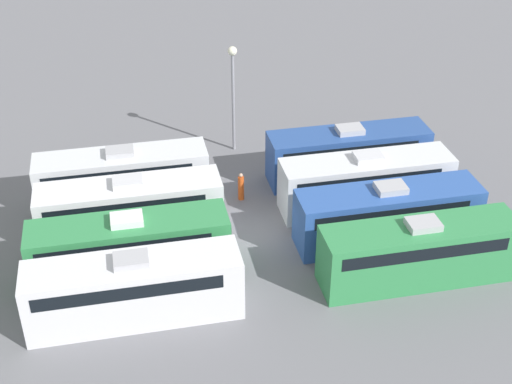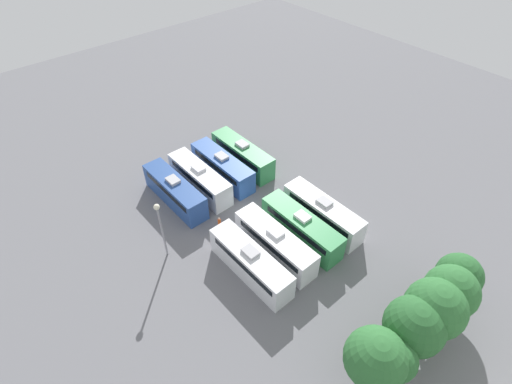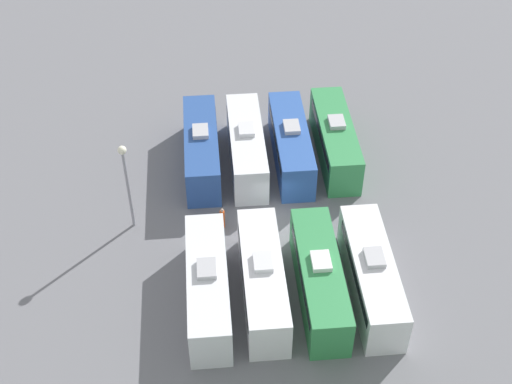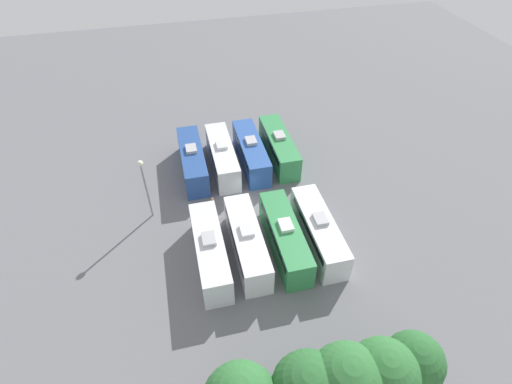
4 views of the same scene
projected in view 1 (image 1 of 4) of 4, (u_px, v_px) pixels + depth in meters
ground_plane at (258, 237)px, 39.57m from camera, size 114.92×114.92×0.00m
bus_0 at (419, 251)px, 35.58m from camera, size 2.60×10.05×3.50m
bus_1 at (387, 213)px, 38.48m from camera, size 2.60×10.05×3.50m
bus_2 at (366, 181)px, 41.38m from camera, size 2.60×10.05×3.50m
bus_3 at (348, 153)px, 44.32m from camera, size 2.60×10.05×3.50m
bus_4 at (134, 288)px, 33.11m from camera, size 2.60×10.05×3.50m
bus_5 at (129, 246)px, 35.93m from camera, size 2.60×10.05×3.50m
bus_6 at (130, 207)px, 39.00m from camera, size 2.60×10.05×3.50m
bus_7 at (122, 176)px, 41.90m from camera, size 2.60×10.05×3.50m
worker_person at (241, 187)px, 42.54m from camera, size 0.36×0.36×1.77m
light_pole at (233, 81)px, 45.81m from camera, size 0.60×0.60×7.27m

